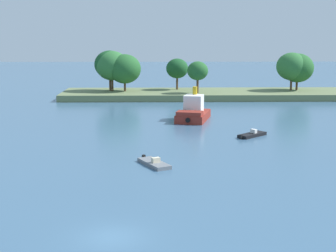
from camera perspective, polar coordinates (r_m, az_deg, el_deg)
name	(u,v)px	position (r m, az deg, el deg)	size (l,w,h in m)	color
ground_plane	(112,237)	(34.33, -6.27, -12.22)	(400.00, 400.00, 0.00)	#3D607F
treeline_island	(205,80)	(105.26, 4.16, 5.19)	(66.62, 14.14, 9.50)	#66754C
small_motorboat	(252,135)	(66.34, 9.36, -0.96)	(4.17, 4.03, 0.90)	black
fishing_skiff	(154,163)	(51.46, -1.56, -4.16)	(3.51, 4.78, 0.87)	slate
tugboat	(193,112)	(77.46, 2.82, 1.58)	(6.07, 9.19, 4.98)	maroon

